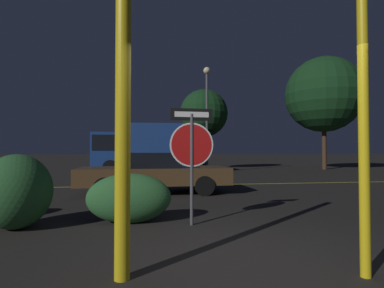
{
  "coord_description": "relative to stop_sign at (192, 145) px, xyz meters",
  "views": [
    {
      "loc": [
        -1.13,
        -3.45,
        1.34
      ],
      "look_at": [
        0.06,
        4.45,
        1.54
      ],
      "focal_mm": 28.0,
      "sensor_mm": 36.0,
      "label": 1
    }
  ],
  "objects": [
    {
      "name": "road_center_stripe",
      "position": [
        0.32,
        6.38,
        -1.46
      ],
      "size": [
        34.51,
        0.12,
        0.01
      ],
      "primitive_type": "cube",
      "color": "gold",
      "rests_on": "ground_plane"
    },
    {
      "name": "stop_sign",
      "position": [
        0.0,
        0.0,
        0.0
      ],
      "size": [
        0.81,
        0.06,
        2.13
      ],
      "rotation": [
        0.0,
        0.0,
        0.03
      ],
      "color": "#4C4C51",
      "rests_on": "ground_plane"
    },
    {
      "name": "hedge_bush_2",
      "position": [
        -1.14,
        0.33,
        -1.0
      ],
      "size": [
        1.57,
        0.7,
        0.93
      ],
      "primitive_type": "ellipsoid",
      "color": "#2D6633",
      "rests_on": "ground_plane"
    },
    {
      "name": "delivery_truck",
      "position": [
        -1.16,
        13.18,
        0.14
      ],
      "size": [
        5.8,
        2.64,
        2.99
      ],
      "rotation": [
        0.0,
        0.0,
        1.52
      ],
      "color": "navy",
      "rests_on": "ground_plane"
    },
    {
      "name": "yellow_pole_right",
      "position": [
        1.51,
        -2.5,
        0.26
      ],
      "size": [
        0.11,
        0.11,
        3.46
      ],
      "primitive_type": "cylinder",
      "color": "yellow",
      "rests_on": "ground_plane"
    },
    {
      "name": "tree_1",
      "position": [
        12.18,
        15.02,
        4.08
      ],
      "size": [
        5.57,
        5.57,
        8.34
      ],
      "color": "#422D1E",
      "rests_on": "ground_plane"
    },
    {
      "name": "tree_0",
      "position": [
        3.48,
        17.0,
        2.76
      ],
      "size": [
        3.65,
        3.65,
        6.07
      ],
      "color": "#422D1E",
      "rests_on": "ground_plane"
    },
    {
      "name": "ground_plane",
      "position": [
        0.32,
        -1.96,
        -1.47
      ],
      "size": [
        260.0,
        260.0,
        0.0
      ],
      "primitive_type": "plane",
      "color": "black"
    },
    {
      "name": "passing_car_2",
      "position": [
        -0.61,
        4.35,
        -0.8
      ],
      "size": [
        4.85,
        2.11,
        1.3
      ],
      "rotation": [
        0.0,
        0.0,
        -1.55
      ],
      "color": "brown",
      "rests_on": "ground_plane"
    },
    {
      "name": "hedge_bush_1",
      "position": [
        -3.05,
        0.18,
        -0.82
      ],
      "size": [
        1.18,
        1.14,
        1.29
      ],
      "primitive_type": "ellipsoid",
      "color": "#285B2D",
      "rests_on": "ground_plane"
    },
    {
      "name": "street_lamp",
      "position": [
        2.93,
        13.08,
        2.84
      ],
      "size": [
        0.45,
        0.45,
        6.68
      ],
      "color": "#4C4C51",
      "rests_on": "ground_plane"
    },
    {
      "name": "yellow_pole_left",
      "position": [
        -1.06,
        -2.17,
        0.27
      ],
      "size": [
        0.16,
        0.16,
        3.47
      ],
      "primitive_type": "cylinder",
      "color": "yellow",
      "rests_on": "ground_plane"
    }
  ]
}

